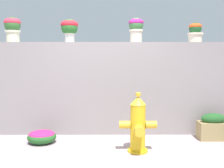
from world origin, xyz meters
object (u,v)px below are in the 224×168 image
object	(u,v)px
potted_plant_3	(136,28)
potted_plant_2	(69,28)
flower_bush_left	(42,136)
potted_plant_1	(13,27)
potted_plant_4	(195,32)
planter_box	(213,127)
fire_hydrant	(138,125)

from	to	relation	value
potted_plant_3	potted_plant_2	bearing A→B (deg)	-178.54
potted_plant_2	flower_bush_left	world-z (taller)	potted_plant_2
potted_plant_2	flower_bush_left	xyz separation A→B (m)	(-0.39, -0.58, -1.82)
potted_plant_1	potted_plant_2	xyz separation A→B (m)	(1.02, -0.01, -0.01)
potted_plant_2	potted_plant_3	bearing A→B (deg)	1.46
potted_plant_3	potted_plant_4	bearing A→B (deg)	0.84
planter_box	potted_plant_2	bearing A→B (deg)	170.86
potted_plant_1	planter_box	world-z (taller)	potted_plant_1
potted_plant_2	potted_plant_4	distance (m)	2.28
potted_plant_1	potted_plant_3	distance (m)	2.22
potted_plant_4	planter_box	size ratio (longest dim) A/B	0.72
potted_plant_3	planter_box	world-z (taller)	potted_plant_3
potted_plant_1	planter_box	size ratio (longest dim) A/B	0.89
flower_bush_left	fire_hydrant	bearing A→B (deg)	-14.83
potted_plant_3	potted_plant_4	xyz separation A→B (m)	(1.08, 0.02, -0.07)
potted_plant_4	fire_hydrant	size ratio (longest dim) A/B	0.41
potted_plant_3	planter_box	xyz separation A→B (m)	(1.30, -0.43, -1.72)
potted_plant_3	flower_bush_left	distance (m)	2.50
potted_plant_2	fire_hydrant	distance (m)	2.15
potted_plant_4	fire_hydrant	distance (m)	2.12
potted_plant_1	potted_plant_2	bearing A→B (deg)	-0.52
flower_bush_left	potted_plant_2	bearing A→B (deg)	55.60
flower_bush_left	potted_plant_1	bearing A→B (deg)	137.01
potted_plant_2	fire_hydrant	size ratio (longest dim) A/B	0.46
flower_bush_left	planter_box	distance (m)	2.90
potted_plant_4	potted_plant_2	bearing A→B (deg)	-178.83
flower_bush_left	planter_box	size ratio (longest dim) A/B	0.93
potted_plant_4	flower_bush_left	world-z (taller)	potted_plant_4
potted_plant_4	potted_plant_1	bearing A→B (deg)	-179.36
potted_plant_3	flower_bush_left	bearing A→B (deg)	-159.17
potted_plant_4	flower_bush_left	xyz separation A→B (m)	(-2.67, -0.62, -1.75)
potted_plant_1	fire_hydrant	world-z (taller)	potted_plant_1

